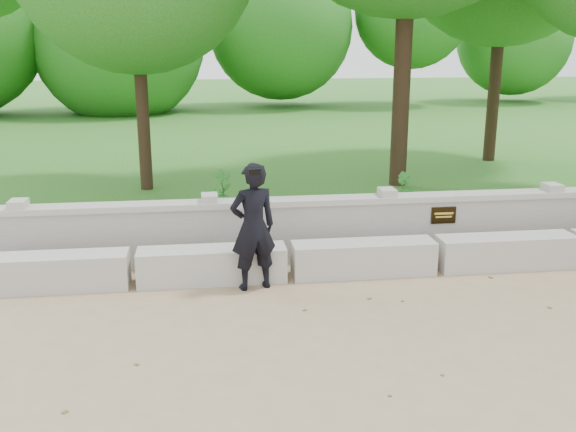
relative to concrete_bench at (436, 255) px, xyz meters
The scene contains 8 objects.
ground 1.91m from the concrete_bench, 90.00° to the right, with size 80.00×80.00×0.00m, color tan.
lawn 12.10m from the concrete_bench, 90.00° to the left, with size 40.00×22.00×0.25m, color #296925.
concrete_bench is the anchor object (origin of this frame).
parapet_wall 0.74m from the concrete_bench, 89.99° to the left, with size 12.50×0.35×0.90m.
man_main 2.57m from the concrete_bench, behind, with size 0.67×0.61×1.61m.
shrub_a 4.09m from the concrete_bench, 132.45° to the left, with size 0.34×0.23×0.65m, color #32842D.
shrub_b 2.95m from the concrete_bench, 80.34° to the left, with size 0.29×0.23×0.53m, color #32842D.
shrub_d 3.59m from the concrete_bench, 145.02° to the left, with size 0.30×0.27×0.54m, color #32842D.
Camera 1 is at (-3.08, -5.97, 2.98)m, focal length 40.00 mm.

